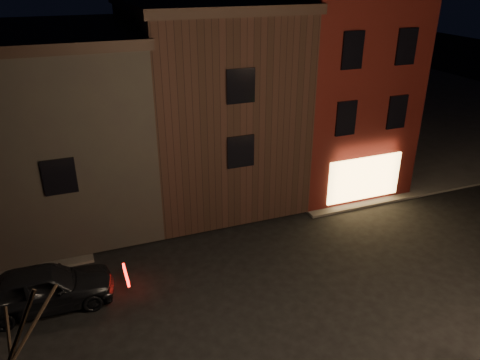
# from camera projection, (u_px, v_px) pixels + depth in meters

# --- Properties ---
(ground) EXTENTS (120.00, 120.00, 0.00)m
(ground) POSITION_uv_depth(u_px,v_px,m) (257.00, 310.00, 16.23)
(ground) COLOR black
(ground) RESTS_ON ground
(sidewalk_far_right) EXTENTS (30.00, 30.00, 0.12)m
(sidewalk_far_right) POSITION_uv_depth(u_px,v_px,m) (382.00, 106.00, 39.70)
(sidewalk_far_right) COLOR #2D2B28
(sidewalk_far_right) RESTS_ON ground
(corner_building) EXTENTS (6.50, 8.50, 10.50)m
(corner_building) POSITION_uv_depth(u_px,v_px,m) (328.00, 80.00, 24.63)
(corner_building) COLOR #48100C
(corner_building) RESTS_ON ground
(row_building_a) EXTENTS (7.30, 10.30, 9.40)m
(row_building_a) POSITION_uv_depth(u_px,v_px,m) (205.00, 97.00, 23.61)
(row_building_a) COLOR black
(row_building_a) RESTS_ON ground
(row_building_b) EXTENTS (7.80, 10.30, 8.40)m
(row_building_b) POSITION_uv_depth(u_px,v_px,m) (54.00, 123.00, 21.45)
(row_building_b) COLOR black
(row_building_b) RESTS_ON ground
(parked_car_a) EXTENTS (4.69, 1.95, 1.59)m
(parked_car_a) POSITION_uv_depth(u_px,v_px,m) (44.00, 288.00, 16.09)
(parked_car_a) COLOR black
(parked_car_a) RESTS_ON ground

